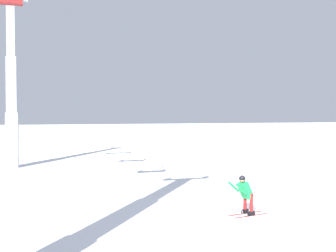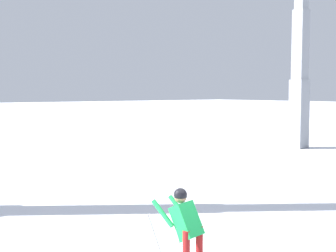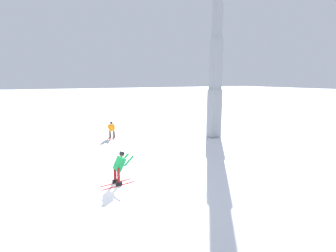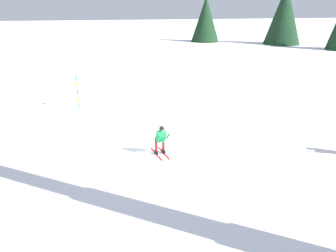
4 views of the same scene
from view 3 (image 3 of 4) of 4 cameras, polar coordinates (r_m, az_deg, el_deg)
name	(u,v)px [view 3 (image 3 of 4)]	position (r m, az deg, el deg)	size (l,w,h in m)	color
ground_plane	(112,186)	(11.56, -12.85, -13.52)	(260.00, 260.00, 0.00)	white
skier_carving_main	(120,165)	(11.44, -11.18, -8.93)	(0.85, 1.66, 1.66)	red
lift_tower_near	(216,74)	(20.22, 11.00, 11.70)	(0.87, 2.88, 12.37)	gray
skier_distant_uphill	(112,129)	(20.41, -12.98, -0.63)	(1.81, 0.97, 1.48)	red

